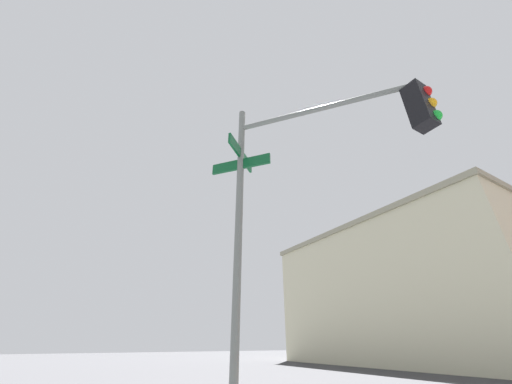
{
  "coord_description": "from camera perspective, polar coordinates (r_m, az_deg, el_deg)",
  "views": [
    {
      "loc": [
        -2.8,
        -8.98,
        1.44
      ],
      "look_at": [
        -6.46,
        -6.87,
        3.72
      ],
      "focal_mm": 19.6,
      "sensor_mm": 36.0,
      "label": 1
    }
  ],
  "objects": [
    {
      "name": "building_stucco",
      "position": [
        32.72,
        35.03,
        -17.42
      ],
      "size": [
        19.0,
        24.51,
        9.95
      ],
      "color": "beige",
      "rests_on": "ground_plane"
    },
    {
      "name": "traffic_signal_near",
      "position": [
        4.53,
        13.02,
        5.39
      ],
      "size": [
        2.9,
        2.47,
        5.46
      ],
      "color": "slate",
      "rests_on": "ground_plane"
    }
  ]
}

